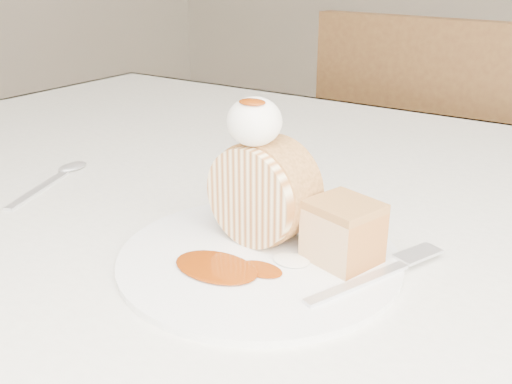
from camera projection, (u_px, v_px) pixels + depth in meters
The scene contains 10 objects.
table at pixel (291, 264), 0.67m from camera, with size 1.40×0.90×0.75m.
chair_far at pixel (424, 197), 1.25m from camera, with size 0.48×0.48×0.90m.
plate at pixel (259, 257), 0.49m from camera, with size 0.24×0.24×0.01m, color white.
roulade_slice at pixel (263, 192), 0.50m from camera, with size 0.09×0.09×0.05m, color #FFE8B1.
cake_chunk at pixel (343, 235), 0.47m from camera, with size 0.05×0.05×0.05m, color tan.
whipped_cream at pixel (254, 122), 0.47m from camera, with size 0.05×0.05×0.04m, color white.
caramel_drizzle at pixel (252, 96), 0.46m from camera, with size 0.02×0.02×0.01m, color #7D2D05.
caramel_pool at pixel (216, 267), 0.47m from camera, with size 0.08×0.05×0.00m, color #7D2D05, non-canonical shape.
fork at pixel (358, 283), 0.44m from camera, with size 0.02×0.14×0.00m, color silver.
spoon at pixel (39, 190), 0.64m from camera, with size 0.02×0.14×0.00m, color silver.
Camera 1 is at (0.29, -0.31, 0.99)m, focal length 40.00 mm.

